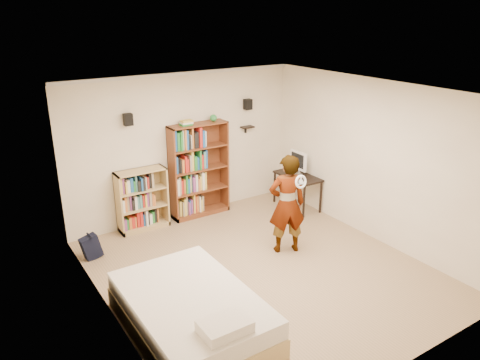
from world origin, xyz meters
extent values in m
cube|color=tan|center=(0.00, 0.00, 0.00)|extent=(4.50, 5.00, 0.01)
cube|color=white|center=(0.00, 2.50, 1.35)|extent=(4.50, 0.02, 2.70)
cube|color=white|center=(0.00, -2.50, 1.35)|extent=(4.50, 0.02, 2.70)
cube|color=white|center=(-2.25, 0.00, 1.35)|extent=(0.02, 5.00, 2.70)
cube|color=white|center=(2.25, 0.00, 1.35)|extent=(0.02, 5.00, 2.70)
cube|color=white|center=(0.00, 0.00, 2.70)|extent=(4.50, 5.00, 0.02)
cube|color=silver|center=(0.00, 2.47, 2.67)|extent=(4.50, 0.06, 0.06)
cube|color=silver|center=(0.00, -2.47, 2.67)|extent=(4.50, 0.06, 0.06)
cube|color=silver|center=(-2.22, 0.00, 2.67)|extent=(0.06, 5.00, 0.06)
cube|color=silver|center=(2.22, 0.00, 2.67)|extent=(0.06, 5.00, 0.06)
cube|color=black|center=(-1.05, 2.40, 2.00)|extent=(0.14, 0.12, 0.20)
cube|color=black|center=(1.35, 2.40, 2.00)|extent=(0.14, 0.12, 0.20)
cube|color=black|center=(1.35, 2.41, 1.55)|extent=(0.25, 0.16, 0.02)
imported|color=black|center=(0.69, 0.30, 0.82)|extent=(0.70, 0.58, 1.64)
torus|color=white|center=(0.69, -0.01, 1.29)|extent=(0.21, 0.08, 0.22)
camera|label=1|loc=(-3.64, -5.01, 3.74)|focal=35.00mm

